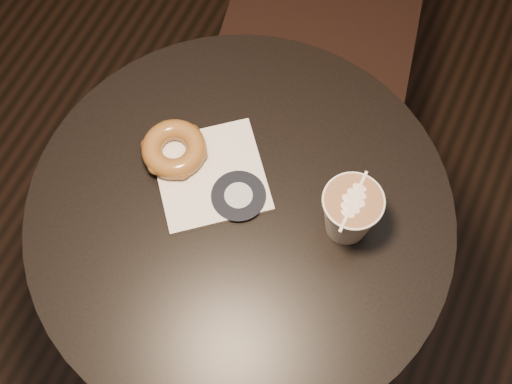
% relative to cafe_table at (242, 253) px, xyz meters
% --- Properties ---
extents(cafe_table, '(0.70, 0.70, 0.75)m').
position_rel_cafe_table_xyz_m(cafe_table, '(0.00, 0.00, 0.00)').
color(cafe_table, black).
rests_on(cafe_table, ground).
extents(pastry_bag, '(0.24, 0.24, 0.01)m').
position_rel_cafe_table_xyz_m(pastry_bag, '(-0.07, 0.04, 0.20)').
color(pastry_bag, white).
rests_on(pastry_bag, cafe_table).
extents(doughnut, '(0.11, 0.11, 0.03)m').
position_rel_cafe_table_xyz_m(doughnut, '(-0.14, 0.05, 0.22)').
color(doughnut, brown).
rests_on(doughnut, pastry_bag).
extents(latte_cup, '(0.09, 0.09, 0.10)m').
position_rel_cafe_table_xyz_m(latte_cup, '(0.16, 0.05, 0.25)').
color(latte_cup, silver).
rests_on(latte_cup, cafe_table).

